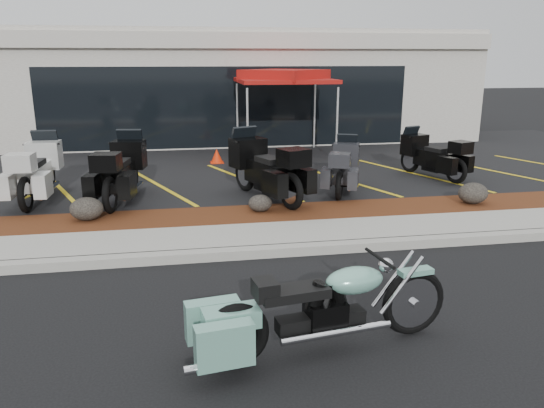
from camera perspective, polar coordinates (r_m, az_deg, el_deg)
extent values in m
plane|color=black|center=(7.77, 3.01, -7.77)|extent=(90.00, 90.00, 0.00)
cube|color=gray|center=(8.56, 1.68, -4.98)|extent=(24.00, 0.25, 0.15)
cube|color=gray|center=(9.21, 0.80, -3.48)|extent=(24.00, 1.20, 0.15)
cube|color=#3C1B0D|center=(10.33, -0.44, -1.33)|extent=(24.00, 1.20, 0.16)
cube|color=black|center=(15.53, -3.74, 4.33)|extent=(26.00, 9.60, 0.15)
cube|color=#A09B91|center=(21.54, -5.72, 12.55)|extent=(18.00, 8.00, 4.00)
cube|color=black|center=(17.62, -4.67, 10.32)|extent=(12.00, 0.06, 2.60)
cube|color=#A09B91|center=(17.53, -4.81, 17.16)|extent=(18.00, 0.30, 0.50)
ellipsoid|color=black|center=(10.35, -19.32, -0.49)|extent=(0.61, 0.50, 0.43)
ellipsoid|color=black|center=(10.33, -1.27, 0.09)|extent=(0.47, 0.39, 0.33)
ellipsoid|color=black|center=(11.64, 20.81, 1.09)|extent=(0.62, 0.51, 0.44)
cone|color=red|center=(15.32, -5.96, 5.18)|extent=(0.39, 0.39, 0.40)
cylinder|color=silver|center=(15.00, -3.15, 8.34)|extent=(0.06, 0.06, 2.12)
cylinder|color=silver|center=(15.28, 6.67, 8.39)|extent=(0.06, 0.06, 2.12)
cylinder|color=silver|center=(17.56, -3.38, 9.37)|extent=(0.06, 0.06, 2.12)
cylinder|color=silver|center=(17.81, 5.06, 9.42)|extent=(0.06, 0.06, 2.12)
cube|color=maroon|center=(16.27, 1.33, 13.14)|extent=(3.01, 3.01, 0.11)
cube|color=maroon|center=(16.26, 1.33, 13.70)|extent=(2.86, 2.86, 0.32)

